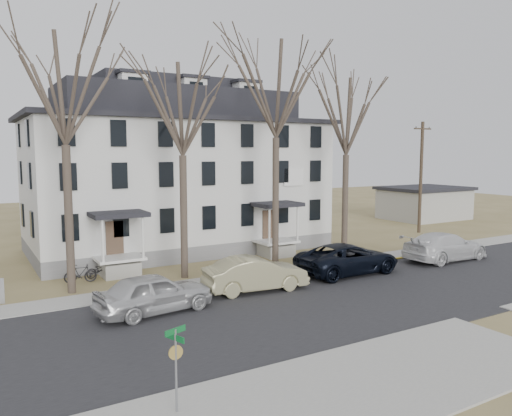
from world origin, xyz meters
TOP-DOWN VIEW (x-y plane):
  - ground at (0.00, 0.00)m, footprint 120.00×120.00m
  - main_road at (0.00, 2.00)m, footprint 120.00×10.00m
  - far_sidewalk at (0.00, 8.00)m, footprint 120.00×2.00m
  - near_sidewalk_left at (-8.00, -5.00)m, footprint 20.00×5.00m
  - yellow_curb at (5.00, 7.10)m, footprint 14.00×0.25m
  - boarding_house at (-2.00, 17.95)m, footprint 20.80×12.36m
  - distant_building at (26.00, 20.00)m, footprint 8.50×6.50m
  - tree_far_left at (-11.00, 9.80)m, footprint 8.40×8.40m
  - tree_mid_left at (-5.00, 9.80)m, footprint 7.80×7.80m
  - tree_center at (1.00, 9.80)m, footprint 9.00×9.00m
  - tree_mid_right at (6.50, 9.80)m, footprint 7.80×7.80m
  - utility_pole_far at (18.50, 14.00)m, footprint 2.00×0.28m
  - car_silver at (-8.53, 4.62)m, footprint 5.32×2.67m
  - car_tan at (-3.03, 5.36)m, footprint 5.38×2.40m
  - car_navy at (3.32, 5.78)m, footprint 6.20×2.86m
  - car_white at (11.02, 5.30)m, footprint 6.18×2.57m
  - bicycle_left at (-9.05, 12.07)m, footprint 1.75×0.90m
  - bicycle_right at (-10.27, 11.37)m, footprint 1.71×0.71m
  - street_sign at (-10.81, -3.72)m, footprint 0.68×0.68m

SIDE VIEW (x-z plane):
  - ground at x=0.00m, z-range 0.00..0.00m
  - main_road at x=0.00m, z-range -0.02..0.02m
  - far_sidewalk at x=0.00m, z-range -0.04..0.04m
  - near_sidewalk_left at x=-8.00m, z-range -0.04..0.04m
  - yellow_curb at x=5.00m, z-range -0.03..0.03m
  - bicycle_left at x=-9.05m, z-range 0.00..0.87m
  - bicycle_right at x=-10.27m, z-range 0.00..1.00m
  - car_tan at x=-3.03m, z-range 0.00..1.72m
  - car_navy at x=3.32m, z-range 0.00..1.72m
  - car_silver at x=-8.53m, z-range 0.00..1.74m
  - car_white at x=11.02m, z-range 0.00..1.79m
  - street_sign at x=-10.81m, z-range 0.41..2.79m
  - distant_building at x=26.00m, z-range 0.00..3.35m
  - utility_pole_far at x=18.50m, z-range 0.15..9.65m
  - boarding_house at x=-2.00m, z-range -0.65..11.40m
  - tree_mid_left at x=-5.00m, z-range 3.23..15.97m
  - tree_mid_right at x=6.50m, z-range 3.23..15.97m
  - tree_far_left at x=-11.00m, z-range 3.48..17.20m
  - tree_center at x=1.00m, z-range 3.73..18.43m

